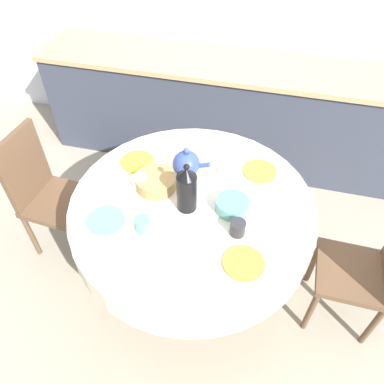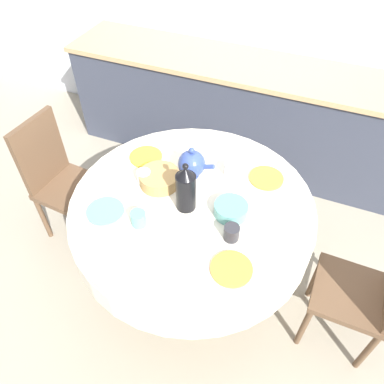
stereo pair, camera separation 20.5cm
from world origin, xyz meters
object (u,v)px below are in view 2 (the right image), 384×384
(teapot, at_px, (192,164))
(chair_left, at_px, (371,290))
(chair_right, at_px, (59,176))
(coffee_carafe, at_px, (186,189))

(teapot, bearing_deg, chair_left, -11.10)
(chair_left, distance_m, chair_right, 2.08)
(chair_left, distance_m, coffee_carafe, 1.13)
(chair_left, xyz_separation_m, coffee_carafe, (-1.06, -0.02, 0.38))
(chair_right, relative_size, coffee_carafe, 3.04)
(chair_right, bearing_deg, coffee_carafe, 87.56)
(chair_right, bearing_deg, chair_left, 91.63)
(chair_left, bearing_deg, chair_right, 88.37)
(coffee_carafe, bearing_deg, chair_right, 173.28)
(chair_right, relative_size, teapot, 4.26)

